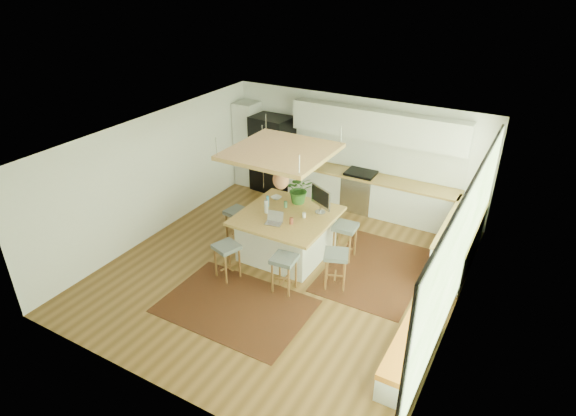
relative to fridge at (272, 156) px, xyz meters
The scene contains 36 objects.
floor 3.94m from the fridge, 55.48° to the right, with size 7.00×7.00×0.00m, color brown.
ceiling 4.22m from the fridge, 55.48° to the right, with size 7.00×7.00×0.00m, color white.
wall_back 2.24m from the fridge, ahead, with size 6.50×6.50×0.00m, color white.
wall_front 7.01m from the fridge, 71.95° to the right, with size 6.50×6.50×0.00m, color white.
wall_left 3.36m from the fridge, 108.96° to the right, with size 7.00×7.00×0.00m, color white.
wall_right 6.28m from the fridge, 30.19° to the right, with size 7.00×7.00×0.00m, color white.
window_wall 6.26m from the fridge, 30.33° to the right, with size 0.10×6.20×2.60m, color black, non-canonical shape.
pantry 0.81m from the fridge, behind, with size 0.55×0.60×2.25m, color silver.
back_counter_base 2.76m from the fridge, ahead, with size 4.20×0.60×0.88m, color silver.
back_counter_top 2.72m from the fridge, ahead, with size 4.24×0.64×0.05m, color #A27C39.
backsplash 2.77m from the fridge, ahead, with size 4.20×0.02×0.80m, color white.
upper_cabinets 2.99m from the fridge, ahead, with size 4.20×0.34×0.70m, color silver.
range 2.50m from the fridge, ahead, with size 0.76×0.62×1.00m, color #A5A5AA, non-canonical shape.
right_counter_base 5.25m from the fridge, 12.73° to the right, with size 0.60×2.50×0.88m, color silver.
right_counter_top 5.23m from the fridge, 12.73° to the right, with size 0.64×2.54×0.05m, color #A27C39.
window_bench 6.75m from the fridge, 40.38° to the right, with size 0.52×2.00×0.50m, color silver, non-canonical shape.
ceiling_panel 3.51m from the fridge, 55.84° to the right, with size 1.86×1.86×0.80m, color #A27C39, non-canonical shape.
rug_near 5.10m from the fridge, 66.64° to the right, with size 2.60×1.80×0.01m, color black.
rug_right 4.52m from the fridge, 31.34° to the right, with size 1.80×2.60×0.01m, color black.
fridge is the anchor object (origin of this frame).
island 3.29m from the fridge, 53.69° to the right, with size 1.85×1.85×0.93m, color #A27C39, non-canonical shape.
stool_near_left 4.19m from the fridge, 71.06° to the right, with size 0.43×0.43×0.73m, color #4D5456, non-canonical shape.
stool_near_right 4.55m from the fridge, 56.25° to the right, with size 0.43×0.43×0.73m, color #4D5456, non-canonical shape.
stool_right_front 4.60m from the fridge, 43.98° to the right, with size 0.44×0.44×0.74m, color #4D5456, non-canonical shape.
stool_right_back 3.77m from the fridge, 35.62° to the right, with size 0.45×0.45×0.77m, color #4D5456, non-canonical shape.
stool_left_side 2.86m from the fridge, 74.68° to the right, with size 0.45×0.45×0.76m, color #4D5456, non-canonical shape.
laptop 3.62m from the fridge, 58.54° to the right, with size 0.32×0.34×0.24m, color #A5A5AA, non-canonical shape.
monitor 3.33m from the fridge, 41.75° to the right, with size 0.61×0.22×0.57m, color #A5A5AA, non-canonical shape.
microwave 0.97m from the fridge, ahead, with size 0.59×0.32×0.40m, color #A5A5AA.
island_plant 2.78m from the fridge, 46.99° to the right, with size 0.56×0.62×0.49m, color #1E4C19.
island_bowl 2.53m from the fridge, 57.03° to the right, with size 0.21×0.21×0.05m, color silver.
island_bottle_0 2.88m from the fridge, 61.36° to the right, with size 0.07×0.07×0.19m, color teal.
island_bottle_1 3.17m from the fridge, 61.14° to the right, with size 0.07×0.07×0.19m, color silver.
island_bottle_2 3.65m from the fridge, 53.32° to the right, with size 0.07×0.07×0.19m, color brown.
island_bottle_3 3.44m from the fridge, 48.50° to the right, with size 0.07×0.07×0.19m, color silver.
island_bottle_4 2.94m from the fridge, 53.95° to the right, with size 0.07×0.07×0.19m, color #477751.
Camera 1 is at (4.00, -6.93, 5.55)m, focal length 29.94 mm.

